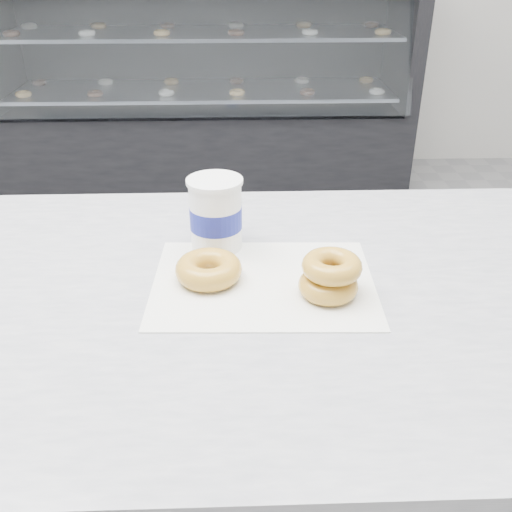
{
  "coord_description": "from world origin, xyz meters",
  "views": [
    {
      "loc": [
        0.19,
        -1.33,
        1.36
      ],
      "look_at": [
        0.22,
        -0.57,
        0.94
      ],
      "focal_mm": 40.0,
      "sensor_mm": 36.0,
      "label": 1
    }
  ],
  "objects_px": {
    "coffee_cup": "(216,213)",
    "donut_single": "(209,269)",
    "display_case": "(204,105)",
    "donut_stack": "(330,276)",
    "counter": "(141,491)"
  },
  "relations": [
    {
      "from": "display_case",
      "to": "donut_stack",
      "type": "bearing_deg",
      "value": -83.22
    },
    {
      "from": "donut_single",
      "to": "donut_stack",
      "type": "relative_size",
      "value": 0.84
    },
    {
      "from": "donut_stack",
      "to": "coffee_cup",
      "type": "xyz_separation_m",
      "value": [
        -0.17,
        0.16,
        0.03
      ]
    },
    {
      "from": "donut_single",
      "to": "donut_stack",
      "type": "distance_m",
      "value": 0.19
    },
    {
      "from": "counter",
      "to": "donut_single",
      "type": "relative_size",
      "value": 29.45
    },
    {
      "from": "counter",
      "to": "donut_single",
      "type": "bearing_deg",
      "value": 10.39
    },
    {
      "from": "counter",
      "to": "coffee_cup",
      "type": "xyz_separation_m",
      "value": [
        0.16,
        0.14,
        0.51
      ]
    },
    {
      "from": "counter",
      "to": "coffee_cup",
      "type": "distance_m",
      "value": 0.55
    },
    {
      "from": "counter",
      "to": "donut_stack",
      "type": "xyz_separation_m",
      "value": [
        0.33,
        -0.02,
        0.48
      ]
    },
    {
      "from": "display_case",
      "to": "coffee_cup",
      "type": "bearing_deg",
      "value": -86.56
    },
    {
      "from": "donut_stack",
      "to": "donut_single",
      "type": "bearing_deg",
      "value": 165.21
    },
    {
      "from": "counter",
      "to": "donut_stack",
      "type": "distance_m",
      "value": 0.58
    },
    {
      "from": "coffee_cup",
      "to": "counter",
      "type": "bearing_deg",
      "value": -162.65
    },
    {
      "from": "counter",
      "to": "display_case",
      "type": "height_order",
      "value": "display_case"
    },
    {
      "from": "coffee_cup",
      "to": "donut_single",
      "type": "bearing_deg",
      "value": -118.84
    }
  ]
}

